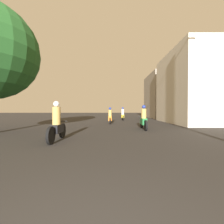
% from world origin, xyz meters
% --- Properties ---
extents(motorcycle_black, '(0.60, 1.98, 1.64)m').
position_xyz_m(motorcycle_black, '(-2.02, 5.44, 0.66)').
color(motorcycle_black, black).
rests_on(motorcycle_black, ground_plane).
extents(motorcycle_green, '(0.60, 1.94, 1.59)m').
position_xyz_m(motorcycle_green, '(2.30, 8.98, 0.64)').
color(motorcycle_green, black).
rests_on(motorcycle_green, ground_plane).
extents(motorcycle_orange, '(0.60, 1.83, 1.50)m').
position_xyz_m(motorcycle_orange, '(0.07, 13.06, 0.60)').
color(motorcycle_orange, black).
rests_on(motorcycle_orange, ground_plane).
extents(motorcycle_yellow, '(0.60, 1.89, 1.59)m').
position_xyz_m(motorcycle_yellow, '(1.57, 17.69, 0.64)').
color(motorcycle_yellow, black).
rests_on(motorcycle_yellow, ground_plane).
extents(building_right_near, '(4.17, 7.61, 6.77)m').
position_xyz_m(building_right_near, '(7.77, 13.79, 3.38)').
color(building_right_near, beige).
rests_on(building_right_near, ground_plane).
extents(building_right_far, '(4.56, 7.26, 6.84)m').
position_xyz_m(building_right_far, '(8.42, 23.27, 3.42)').
color(building_right_far, gray).
rests_on(building_right_far, ground_plane).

